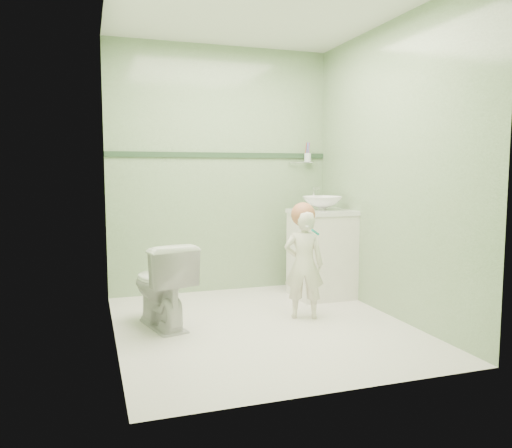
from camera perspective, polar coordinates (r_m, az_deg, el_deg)
name	(u,v)px	position (r m, az deg, el deg)	size (l,w,h in m)	color
ground	(262,326)	(4.02, 0.69, -11.35)	(2.50, 2.50, 0.00)	silver
room_shell	(262,171)	(3.83, 0.71, 6.03)	(2.50, 2.54, 2.40)	#89AA79
trim_stripe	(221,155)	(5.02, -3.95, 7.74)	(2.20, 0.02, 0.05)	#2B472D
vanity	(322,255)	(4.87, 7.37, -3.47)	(0.52, 0.50, 0.80)	white
counter	(322,212)	(4.82, 7.44, 1.35)	(0.54, 0.52, 0.04)	white
basin	(322,203)	(4.81, 7.45, 2.34)	(0.37, 0.37, 0.13)	white
faucet	(314,194)	(4.98, 6.54, 3.40)	(0.03, 0.13, 0.18)	silver
cup_holder	(307,157)	(5.26, 5.74, 7.45)	(0.26, 0.07, 0.21)	silver
toilet	(161,285)	(3.98, -10.58, -6.71)	(0.37, 0.65, 0.66)	white
toddler	(304,265)	(4.14, 5.40, -4.56)	(0.32, 0.21, 0.88)	silver
hair_cap	(303,214)	(4.11, 5.31, 1.08)	(0.20, 0.20, 0.20)	#B56B48
teal_toothbrush	(314,232)	(3.98, 6.58, -0.85)	(0.11, 0.14, 0.08)	#0E978C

